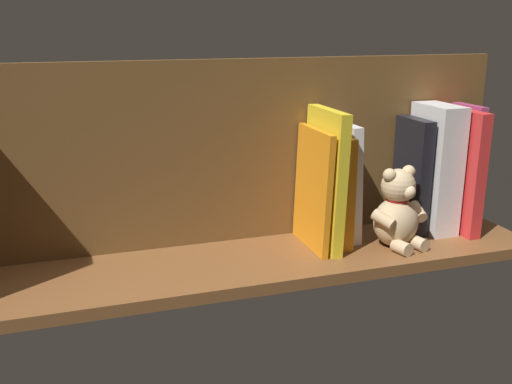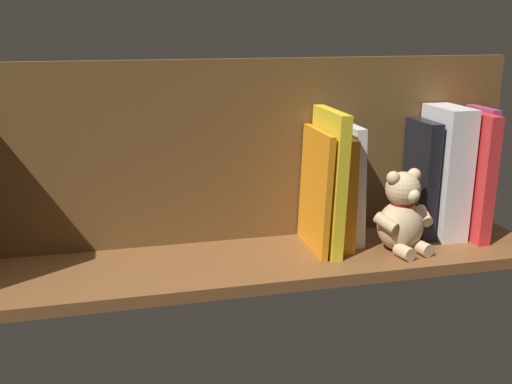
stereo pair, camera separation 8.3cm
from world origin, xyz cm
name	(u,v)px [view 1 (the left image)]	position (x,y,z in cm)	size (l,w,h in cm)	color
ground_plane	(256,261)	(0.00, 0.00, -1.10)	(110.72, 24.61, 2.20)	brown
shelf_back_panel	(240,152)	(0.00, -10.05, 17.92)	(110.72, 1.50, 35.84)	brown
book_0	(462,165)	(-47.71, -4.19, 12.95)	(1.95, 9.43, 25.90)	#B23F72
book_1	(458,170)	(-44.80, -1.56, 12.75)	(2.56, 14.69, 25.50)	red
dictionary_thick_white	(435,168)	(-39.96, -2.84, 13.23)	(5.80, 11.93, 26.45)	silver
book_2	(412,176)	(-35.04, -3.63, 11.89)	(2.73, 10.56, 23.78)	black
teddy_bear	(397,212)	(-27.80, 3.45, 7.00)	(12.55, 11.62, 15.91)	#D1B284
book_3	(346,182)	(-20.14, -3.75, 11.72)	(2.03, 10.30, 23.44)	silver
book_4	(335,189)	(-17.25, -2.56, 10.89)	(2.44, 12.70, 21.78)	orange
book_5	(325,179)	(-14.30, -1.29, 13.44)	(2.15, 15.23, 26.89)	yellow
book_6	(313,189)	(-11.96, -1.47, 11.62)	(1.21, 14.87, 23.24)	orange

